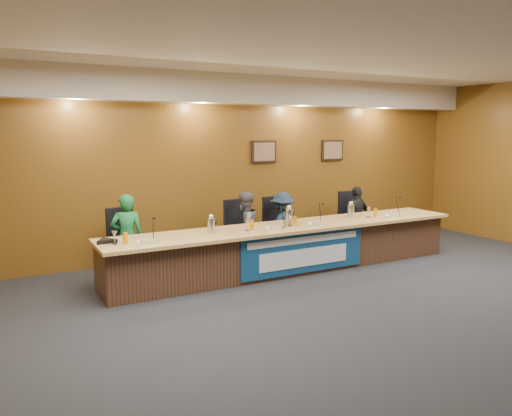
# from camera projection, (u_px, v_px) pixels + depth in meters

# --- Properties ---
(floor) EXTENTS (10.00, 10.00, 0.00)m
(floor) POSITION_uv_depth(u_px,v_px,m) (396.00, 317.00, 6.03)
(floor) COLOR black
(floor) RESTS_ON ground
(ceiling) EXTENTS (10.00, 8.00, 0.04)m
(ceiling) POSITION_uv_depth(u_px,v_px,m) (408.00, 43.00, 5.54)
(ceiling) COLOR silver
(ceiling) RESTS_ON wall_back
(wall_back) EXTENTS (10.00, 0.04, 3.20)m
(wall_back) POSITION_uv_depth(u_px,v_px,m) (244.00, 166.00, 9.26)
(wall_back) COLOR brown
(wall_back) RESTS_ON floor
(soffit) EXTENTS (10.00, 0.50, 0.50)m
(soffit) POSITION_uv_depth(u_px,v_px,m) (251.00, 90.00, 8.84)
(soffit) COLOR beige
(soffit) RESTS_ON wall_back
(dais_body) EXTENTS (6.00, 0.80, 0.70)m
(dais_body) POSITION_uv_depth(u_px,v_px,m) (290.00, 249.00, 8.06)
(dais_body) COLOR #432919
(dais_body) RESTS_ON floor
(dais_top) EXTENTS (6.10, 0.95, 0.05)m
(dais_top) POSITION_uv_depth(u_px,v_px,m) (292.00, 226.00, 7.96)
(dais_top) COLOR tan
(dais_top) RESTS_ON dais_body
(banner) EXTENTS (2.20, 0.02, 0.65)m
(banner) POSITION_uv_depth(u_px,v_px,m) (304.00, 252.00, 7.69)
(banner) COLOR navy
(banner) RESTS_ON dais_body
(banner_text_upper) EXTENTS (2.00, 0.01, 0.10)m
(banner_text_upper) POSITION_uv_depth(u_px,v_px,m) (305.00, 240.00, 7.65)
(banner_text_upper) COLOR silver
(banner_text_upper) RESTS_ON banner
(banner_text_lower) EXTENTS (1.60, 0.01, 0.28)m
(banner_text_lower) POSITION_uv_depth(u_px,v_px,m) (305.00, 258.00, 7.69)
(banner_text_lower) COLOR silver
(banner_text_lower) RESTS_ON banner
(wall_photo_left) EXTENTS (0.52, 0.04, 0.42)m
(wall_photo_left) POSITION_uv_depth(u_px,v_px,m) (264.00, 152.00, 9.38)
(wall_photo_left) COLOR black
(wall_photo_left) RESTS_ON wall_back
(wall_photo_right) EXTENTS (0.52, 0.04, 0.42)m
(wall_photo_right) POSITION_uv_depth(u_px,v_px,m) (332.00, 150.00, 10.14)
(wall_photo_right) COLOR black
(wall_photo_right) RESTS_ON wall_back
(panelist_a) EXTENTS (0.54, 0.42, 1.32)m
(panelist_a) POSITION_uv_depth(u_px,v_px,m) (127.00, 237.00, 7.45)
(panelist_a) COLOR #156030
(panelist_a) RESTS_ON floor
(panelist_b) EXTENTS (0.74, 0.67, 1.24)m
(panelist_b) POSITION_uv_depth(u_px,v_px,m) (245.00, 228.00, 8.39)
(panelist_b) COLOR #535458
(panelist_b) RESTS_ON floor
(panelist_c) EXTENTS (0.85, 0.63, 1.18)m
(panelist_c) POSITION_uv_depth(u_px,v_px,m) (282.00, 226.00, 8.75)
(panelist_c) COLOR #152534
(panelist_c) RESTS_ON floor
(panelist_d) EXTENTS (0.75, 0.46, 1.20)m
(panelist_d) POSITION_uv_depth(u_px,v_px,m) (357.00, 217.00, 9.54)
(panelist_d) COLOR black
(panelist_d) RESTS_ON floor
(office_chair_a) EXTENTS (0.54, 0.54, 0.08)m
(office_chair_a) POSITION_uv_depth(u_px,v_px,m) (126.00, 248.00, 7.56)
(office_chair_a) COLOR black
(office_chair_a) RESTS_ON floor
(office_chair_b) EXTENTS (0.56, 0.56, 0.08)m
(office_chair_b) POSITION_uv_depth(u_px,v_px,m) (242.00, 235.00, 8.50)
(office_chair_b) COLOR black
(office_chair_b) RESTS_ON floor
(office_chair_c) EXTENTS (0.50, 0.50, 0.08)m
(office_chair_c) POSITION_uv_depth(u_px,v_px,m) (279.00, 231.00, 8.85)
(office_chair_c) COLOR black
(office_chair_c) RESTS_ON floor
(office_chair_d) EXTENTS (0.53, 0.53, 0.08)m
(office_chair_d) POSITION_uv_depth(u_px,v_px,m) (353.00, 223.00, 9.64)
(office_chair_d) COLOR black
(office_chair_d) RESTS_ON floor
(nameplate_a) EXTENTS (0.24, 0.08, 0.10)m
(nameplate_a) POSITION_uv_depth(u_px,v_px,m) (148.00, 241.00, 6.58)
(nameplate_a) COLOR white
(nameplate_a) RESTS_ON dais_top
(microphone_a) EXTENTS (0.07, 0.07, 0.02)m
(microphone_a) POSITION_uv_depth(u_px,v_px,m) (153.00, 240.00, 6.80)
(microphone_a) COLOR black
(microphone_a) RESTS_ON dais_top
(juice_glass_a) EXTENTS (0.06, 0.06, 0.15)m
(juice_glass_a) POSITION_uv_depth(u_px,v_px,m) (125.00, 238.00, 6.60)
(juice_glass_a) COLOR orange
(juice_glass_a) RESTS_ON dais_top
(water_glass_a) EXTENTS (0.08, 0.08, 0.18)m
(water_glass_a) POSITION_uv_depth(u_px,v_px,m) (115.00, 238.00, 6.56)
(water_glass_a) COLOR silver
(water_glass_a) RESTS_ON dais_top
(nameplate_b) EXTENTS (0.24, 0.08, 0.10)m
(nameplate_b) POSITION_uv_depth(u_px,v_px,m) (275.00, 227.00, 7.54)
(nameplate_b) COLOR white
(nameplate_b) RESTS_ON dais_top
(microphone_b) EXTENTS (0.07, 0.07, 0.02)m
(microphone_b) POSITION_uv_depth(u_px,v_px,m) (281.00, 227.00, 7.73)
(microphone_b) COLOR black
(microphone_b) RESTS_ON dais_top
(juice_glass_b) EXTENTS (0.06, 0.06, 0.15)m
(juice_glass_b) POSITION_uv_depth(u_px,v_px,m) (252.00, 225.00, 7.57)
(juice_glass_b) COLOR orange
(juice_glass_b) RESTS_ON dais_top
(water_glass_b) EXTENTS (0.08, 0.08, 0.18)m
(water_glass_b) POSITION_uv_depth(u_px,v_px,m) (247.00, 225.00, 7.47)
(water_glass_b) COLOR silver
(water_glass_b) RESTS_ON dais_top
(nameplate_c) EXTENTS (0.24, 0.08, 0.10)m
(nameplate_c) POSITION_uv_depth(u_px,v_px,m) (317.00, 223.00, 7.87)
(nameplate_c) COLOR white
(nameplate_c) RESTS_ON dais_top
(microphone_c) EXTENTS (0.07, 0.07, 0.02)m
(microphone_c) POSITION_uv_depth(u_px,v_px,m) (319.00, 223.00, 8.10)
(microphone_c) COLOR black
(microphone_c) RESTS_ON dais_top
(juice_glass_c) EXTENTS (0.06, 0.06, 0.15)m
(juice_glass_c) POSITION_uv_depth(u_px,v_px,m) (295.00, 221.00, 7.89)
(juice_glass_c) COLOR orange
(juice_glass_c) RESTS_ON dais_top
(water_glass_c) EXTENTS (0.08, 0.08, 0.18)m
(water_glass_c) POSITION_uv_depth(u_px,v_px,m) (290.00, 221.00, 7.83)
(water_glass_c) COLOR silver
(water_glass_c) RESTS_ON dais_top
(nameplate_d) EXTENTS (0.24, 0.08, 0.10)m
(nameplate_d) POSITION_uv_depth(u_px,v_px,m) (394.00, 215.00, 8.65)
(nameplate_d) COLOR white
(nameplate_d) RESTS_ON dais_top
(microphone_d) EXTENTS (0.07, 0.07, 0.02)m
(microphone_d) POSITION_uv_depth(u_px,v_px,m) (395.00, 214.00, 8.92)
(microphone_d) COLOR black
(microphone_d) RESTS_ON dais_top
(juice_glass_d) EXTENTS (0.06, 0.06, 0.15)m
(juice_glass_d) POSITION_uv_depth(u_px,v_px,m) (375.00, 213.00, 8.69)
(juice_glass_d) COLOR orange
(juice_glass_d) RESTS_ON dais_top
(water_glass_d) EXTENTS (0.08, 0.08, 0.18)m
(water_glass_d) POSITION_uv_depth(u_px,v_px,m) (369.00, 212.00, 8.64)
(water_glass_d) COLOR silver
(water_glass_d) RESTS_ON dais_top
(carafe_left) EXTENTS (0.11, 0.11, 0.23)m
(carafe_left) POSITION_uv_depth(u_px,v_px,m) (211.00, 226.00, 7.28)
(carafe_left) COLOR silver
(carafe_left) RESTS_ON dais_top
(carafe_mid) EXTENTS (0.11, 0.11, 0.26)m
(carafe_mid) POSITION_uv_depth(u_px,v_px,m) (289.00, 217.00, 7.94)
(carafe_mid) COLOR silver
(carafe_mid) RESTS_ON dais_top
(carafe_right) EXTENTS (0.12, 0.12, 0.22)m
(carafe_right) POSITION_uv_depth(u_px,v_px,m) (351.00, 211.00, 8.63)
(carafe_right) COLOR silver
(carafe_right) RESTS_ON dais_top
(speakerphone) EXTENTS (0.32, 0.32, 0.05)m
(speakerphone) POSITION_uv_depth(u_px,v_px,m) (106.00, 241.00, 6.67)
(speakerphone) COLOR black
(speakerphone) RESTS_ON dais_top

